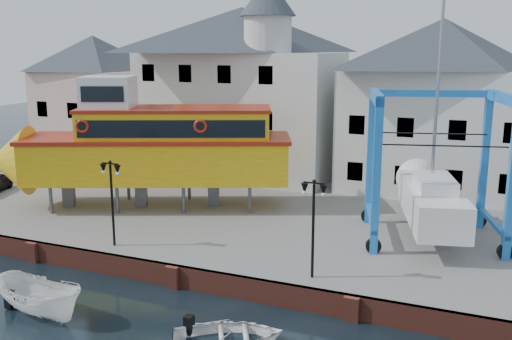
% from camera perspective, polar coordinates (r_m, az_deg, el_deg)
% --- Properties ---
extents(ground, '(140.00, 140.00, 0.00)m').
position_cam_1_polar(ground, '(26.02, -8.23, -11.52)').
color(ground, black).
rests_on(ground, ground).
extents(hardstanding, '(44.00, 22.00, 1.00)m').
position_cam_1_polar(hardstanding, '(35.12, 1.04, -4.17)').
color(hardstanding, slate).
rests_on(hardstanding, ground).
extents(quay_wall, '(44.00, 0.47, 1.00)m').
position_cam_1_polar(quay_wall, '(25.90, -8.14, -10.42)').
color(quay_wall, brown).
rests_on(quay_wall, ground).
extents(building_pink, '(8.00, 7.00, 10.30)m').
position_cam_1_polar(building_pink, '(49.14, -15.71, 6.81)').
color(building_pink, '#CFA99D').
rests_on(building_pink, hardstanding).
extents(building_white_main, '(14.00, 8.30, 14.00)m').
position_cam_1_polar(building_white_main, '(42.51, -1.32, 8.09)').
color(building_white_main, silver).
rests_on(building_white_main, hardstanding).
extents(building_white_right, '(12.00, 8.00, 11.20)m').
position_cam_1_polar(building_white_right, '(39.61, 17.80, 6.12)').
color(building_white_right, silver).
rests_on(building_white_right, hardstanding).
extents(lamp_post_left, '(1.12, 0.32, 4.20)m').
position_cam_1_polar(lamp_post_left, '(27.81, -14.29, -1.14)').
color(lamp_post_left, black).
rests_on(lamp_post_left, hardstanding).
extents(lamp_post_right, '(1.12, 0.32, 4.20)m').
position_cam_1_polar(lamp_post_right, '(23.30, 5.79, -3.39)').
color(lamp_post_right, black).
rests_on(lamp_post_right, hardstanding).
extents(tour_boat, '(18.01, 10.96, 7.75)m').
position_cam_1_polar(tour_boat, '(34.37, -11.53, 2.33)').
color(tour_boat, '#59595E').
rests_on(tour_boat, hardstanding).
extents(travel_lift, '(7.68, 9.63, 14.09)m').
position_cam_1_polar(travel_lift, '(30.16, 16.98, -1.87)').
color(travel_lift, blue).
rests_on(travel_lift, hardstanding).
extents(motorboat_a, '(4.66, 2.31, 1.72)m').
position_cam_1_polar(motorboat_a, '(24.81, -20.68, -13.46)').
color(motorboat_a, white).
rests_on(motorboat_a, ground).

